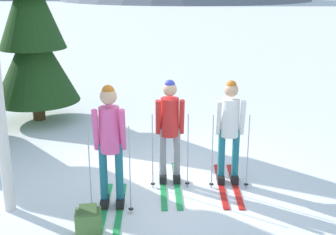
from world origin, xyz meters
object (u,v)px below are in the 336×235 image
(pine_tree_far, at_px, (32,26))
(backpack_on_snow_front, at_px, (89,222))
(skier_in_pink, at_px, (110,140))
(skier_in_red, at_px, (170,129))
(skier_in_white, at_px, (230,127))

(pine_tree_far, bearing_deg, backpack_on_snow_front, -77.14)
(skier_in_pink, xyz_separation_m, pine_tree_far, (-1.52, 4.51, 1.11))
(skier_in_red, distance_m, pine_tree_far, 4.72)
(skier_in_red, relative_size, pine_tree_far, 0.37)
(backpack_on_snow_front, bearing_deg, pine_tree_far, 102.86)
(skier_in_pink, distance_m, backpack_on_snow_front, 1.14)
(skier_in_red, bearing_deg, backpack_on_snow_front, -132.20)
(skier_in_red, bearing_deg, pine_tree_far, 122.54)
(skier_in_red, relative_size, skier_in_white, 1.03)
(backpack_on_snow_front, bearing_deg, skier_in_pink, 65.70)
(pine_tree_far, xyz_separation_m, backpack_on_snow_front, (1.19, -5.23, -1.94))
(skier_in_pink, relative_size, pine_tree_far, 0.38)
(skier_in_red, xyz_separation_m, backpack_on_snow_front, (-1.26, -1.39, -0.72))
(skier_in_white, relative_size, backpack_on_snow_front, 4.40)
(pine_tree_far, bearing_deg, skier_in_red, -57.46)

